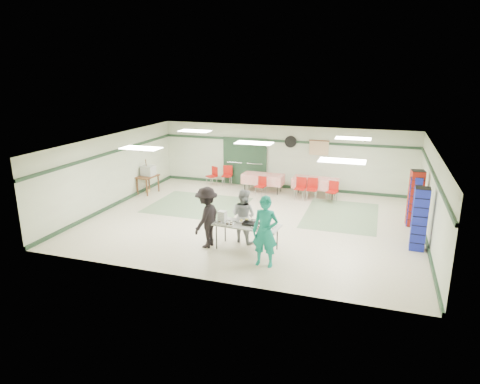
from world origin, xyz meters
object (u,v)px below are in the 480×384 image
(volunteer_dark, at_px, (207,217))
(chair_loose_a, at_px, (227,173))
(crate_stack_blue_a, at_px, (415,201))
(volunteer_grey, at_px, (243,216))
(volunteer_teal, at_px, (265,232))
(crate_stack_red, at_px, (415,198))
(dining_table_a, at_px, (315,183))
(office_printer, at_px, (148,171))
(chair_a, at_px, (312,187))
(crate_stack_blue_b, at_px, (420,219))
(chair_loose_b, at_px, (213,174))
(chair_d, at_px, (261,184))
(dining_table_b, at_px, (263,179))
(printer_table, at_px, (148,178))
(chair_c, at_px, (333,189))
(broom, at_px, (148,175))
(chair_b, at_px, (301,186))
(serving_table, at_px, (247,226))

(volunteer_dark, relative_size, chair_loose_a, 2.01)
(crate_stack_blue_a, bearing_deg, volunteer_grey, -148.41)
(volunteer_teal, relative_size, crate_stack_red, 1.01)
(dining_table_a, bearing_deg, volunteer_dark, -107.24)
(volunteer_grey, bearing_deg, chair_loose_a, -48.22)
(volunteer_dark, distance_m, office_printer, 6.36)
(office_printer, bearing_deg, chair_a, 12.64)
(volunteer_grey, xyz_separation_m, crate_stack_blue_b, (4.91, 0.99, 0.11))
(dining_table_a, xyz_separation_m, chair_loose_b, (-4.57, 0.27, -0.05))
(chair_loose_b, relative_size, office_printer, 1.69)
(chair_loose_a, height_order, office_printer, office_printer)
(chair_loose_a, relative_size, crate_stack_red, 0.48)
(chair_d, xyz_separation_m, crate_stack_red, (5.72, -1.80, 0.45))
(chair_loose_a, bearing_deg, dining_table_b, -23.22)
(dining_table_a, xyz_separation_m, printer_table, (-6.70, -1.72, 0.08))
(chair_loose_b, height_order, crate_stack_red, crate_stack_red)
(chair_c, bearing_deg, volunteer_dark, -103.73)
(chair_loose_b, bearing_deg, office_printer, -106.39)
(chair_a, bearing_deg, dining_table_b, 164.70)
(printer_table, bearing_deg, broom, 125.50)
(volunteer_teal, relative_size, dining_table_b, 1.09)
(chair_c, height_order, chair_loose_a, chair_loose_a)
(broom, bearing_deg, office_printer, -43.09)
(chair_b, bearing_deg, crate_stack_red, -20.16)
(volunteer_teal, bearing_deg, printer_table, 143.74)
(chair_loose_a, bearing_deg, chair_loose_b, -168.00)
(volunteer_grey, bearing_deg, chair_c, -95.49)
(volunteer_dark, height_order, chair_d, volunteer_dark)
(chair_a, distance_m, crate_stack_red, 4.09)
(chair_d, xyz_separation_m, crate_stack_blue_b, (5.72, -3.88, 0.44))
(serving_table, xyz_separation_m, dining_table_b, (-1.17, 5.98, -0.15))
(dining_table_b, distance_m, chair_d, 0.59)
(chair_d, distance_m, crate_stack_red, 6.01)
(chair_a, height_order, chair_loose_a, chair_loose_a)
(volunteer_teal, bearing_deg, chair_c, 82.79)
(dining_table_b, bearing_deg, serving_table, -77.43)
(serving_table, relative_size, volunteer_dark, 1.08)
(volunteer_grey, height_order, chair_d, volunteer_grey)
(crate_stack_red, xyz_separation_m, broom, (-10.38, 0.81, -0.21))
(volunteer_teal, relative_size, chair_a, 2.13)
(dining_table_b, bearing_deg, crate_stack_blue_a, -21.14)
(serving_table, height_order, crate_stack_red, crate_stack_red)
(chair_c, distance_m, office_printer, 7.55)
(chair_loose_a, bearing_deg, crate_stack_blue_a, -28.87)
(crate_stack_blue_a, bearing_deg, chair_d, 162.09)
(dining_table_b, bearing_deg, crate_stack_red, -20.76)
(serving_table, xyz_separation_m, chair_loose_a, (-2.94, 6.47, -0.17))
(serving_table, bearing_deg, chair_b, 88.33)
(serving_table, relative_size, chair_a, 2.17)
(crate_stack_blue_a, relative_size, crate_stack_red, 0.90)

